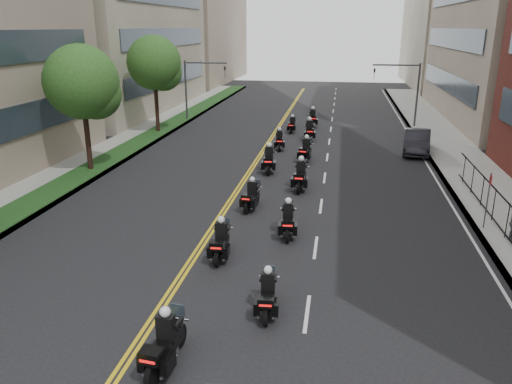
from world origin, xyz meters
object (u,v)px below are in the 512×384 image
at_px(motorcycle_3, 268,295).
at_px(motorcycle_11, 309,131).
at_px(motorcycle_6, 251,197).
at_px(motorcycle_7, 301,177).
at_px(motorcycle_2, 165,345).
at_px(motorcycle_8, 269,161).
at_px(motorcycle_10, 279,141).
at_px(motorcycle_5, 288,221).
at_px(motorcycle_4, 221,242).
at_px(motorcycle_13, 313,119).
at_px(motorcycle_9, 306,151).
at_px(motorcycle_12, 292,125).
at_px(parked_sedan, 417,142).

height_order(motorcycle_3, motorcycle_11, motorcycle_11).
bearing_deg(motorcycle_6, motorcycle_7, 66.41).
relative_size(motorcycle_2, motorcycle_8, 0.95).
height_order(motorcycle_6, motorcycle_10, motorcycle_10).
relative_size(motorcycle_5, motorcycle_7, 0.90).
bearing_deg(motorcycle_11, motorcycle_4, -101.92).
bearing_deg(motorcycle_2, motorcycle_13, 92.64).
xyz_separation_m(motorcycle_7, motorcycle_11, (-0.34, 12.57, -0.01)).
xyz_separation_m(motorcycle_7, motorcycle_10, (-2.30, 9.16, -0.10)).
height_order(motorcycle_9, motorcycle_12, motorcycle_9).
bearing_deg(motorcycle_5, motorcycle_8, 97.60).
bearing_deg(motorcycle_11, motorcycle_10, -126.61).
distance_m(motorcycle_10, motorcycle_11, 3.93).
distance_m(motorcycle_6, motorcycle_13, 22.02).
distance_m(motorcycle_5, motorcycle_8, 9.94).
distance_m(motorcycle_4, motorcycle_9, 15.43).
distance_m(motorcycle_5, motorcycle_10, 15.83).
height_order(motorcycle_4, motorcycle_11, motorcycle_11).
bearing_deg(parked_sedan, motorcycle_10, -167.92).
height_order(motorcycle_4, motorcycle_9, motorcycle_9).
xyz_separation_m(motorcycle_3, motorcycle_7, (-0.01, 12.70, 0.12)).
height_order(motorcycle_8, motorcycle_12, motorcycle_8).
bearing_deg(motorcycle_4, motorcycle_7, 73.23).
xyz_separation_m(motorcycle_8, motorcycle_11, (1.87, 9.38, 0.01)).
xyz_separation_m(motorcycle_4, motorcycle_13, (1.90, 27.57, 0.04)).
relative_size(motorcycle_9, parked_sedan, 0.49).
distance_m(motorcycle_3, motorcycle_12, 28.30).
relative_size(motorcycle_2, motorcycle_11, 0.94).
xyz_separation_m(motorcycle_3, motorcycle_5, (-0.02, 6.19, 0.05)).
distance_m(motorcycle_4, motorcycle_11, 21.77).
height_order(motorcycle_8, motorcycle_13, motorcycle_8).
distance_m(motorcycle_5, motorcycle_12, 22.12).
bearing_deg(motorcycle_6, motorcycle_5, -47.21).
bearing_deg(motorcycle_8, motorcycle_4, -95.31).
distance_m(motorcycle_8, motorcycle_9, 3.62).
bearing_deg(motorcycle_12, motorcycle_5, -82.05).
height_order(motorcycle_3, motorcycle_4, motorcycle_4).
bearing_deg(motorcycle_13, motorcycle_9, -93.86).
bearing_deg(motorcycle_9, motorcycle_2, -87.56).
bearing_deg(motorcycle_6, motorcycle_3, -69.27).
height_order(motorcycle_8, motorcycle_10, motorcycle_8).
bearing_deg(motorcycle_2, motorcycle_5, 82.05).
height_order(motorcycle_4, motorcycle_7, motorcycle_7).
xyz_separation_m(motorcycle_2, motorcycle_7, (2.25, 15.75, 0.06)).
distance_m(motorcycle_6, parked_sedan, 16.40).
xyz_separation_m(motorcycle_3, motorcycle_6, (-2.14, 9.20, 0.02)).
height_order(motorcycle_5, motorcycle_11, motorcycle_11).
height_order(motorcycle_6, motorcycle_7, motorcycle_7).
height_order(motorcycle_7, motorcycle_11, motorcycle_7).
xyz_separation_m(motorcycle_11, motorcycle_12, (-1.64, 2.96, -0.13)).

